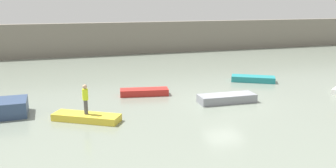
# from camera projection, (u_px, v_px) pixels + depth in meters

# --- Properties ---
(ground_plane) EXTENTS (120.00, 120.00, 0.00)m
(ground_plane) POSITION_uv_depth(u_px,v_px,m) (225.00, 102.00, 23.11)
(ground_plane) COLOR gray
(embankment_wall) EXTENTS (80.00, 1.20, 3.99)m
(embankment_wall) POSITION_uv_depth(u_px,v_px,m) (140.00, 38.00, 44.64)
(embankment_wall) COLOR gray
(embankment_wall) RESTS_ON ground_plane
(rowboat_yellow) EXTENTS (3.82, 2.95, 0.40)m
(rowboat_yellow) POSITION_uv_depth(u_px,v_px,m) (86.00, 117.00, 19.45)
(rowboat_yellow) COLOR gold
(rowboat_yellow) RESTS_ON ground_plane
(rowboat_red) EXTENTS (3.53, 1.63, 0.46)m
(rowboat_red) POSITION_uv_depth(u_px,v_px,m) (144.00, 92.00, 24.79)
(rowboat_red) COLOR red
(rowboat_red) RESTS_ON ground_plane
(rowboat_grey) EXTENTS (3.86, 1.44, 0.54)m
(rowboat_grey) POSITION_uv_depth(u_px,v_px,m) (227.00, 98.00, 23.01)
(rowboat_grey) COLOR gray
(rowboat_grey) RESTS_ON ground_plane
(rowboat_teal) EXTENTS (3.65, 2.84, 0.47)m
(rowboat_teal) POSITION_uv_depth(u_px,v_px,m) (253.00, 79.00, 28.98)
(rowboat_teal) COLOR teal
(rowboat_teal) RESTS_ON ground_plane
(person_hiviz_shirt) EXTENTS (0.32, 0.32, 1.70)m
(person_hiviz_shirt) POSITION_uv_depth(u_px,v_px,m) (85.00, 98.00, 19.19)
(person_hiviz_shirt) COLOR #4C4C56
(person_hiviz_shirt) RESTS_ON rowboat_yellow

